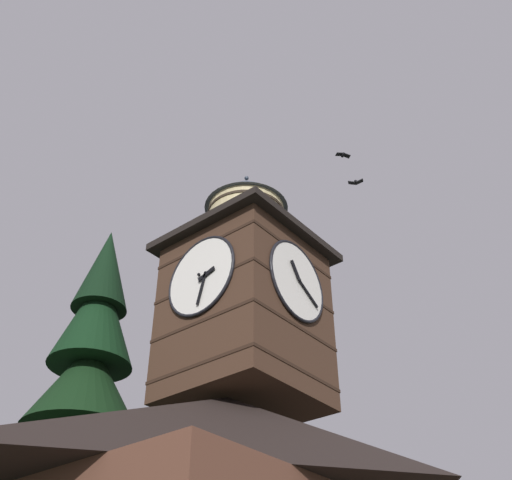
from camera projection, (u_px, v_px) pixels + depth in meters
name	position (u px, v px, depth m)	size (l,w,h in m)	color
clock_tower	(245.00, 296.00, 20.64)	(4.75, 4.75, 8.92)	#422B1E
moon	(38.00, 421.00, 44.80)	(1.47, 1.47, 1.47)	silver
flying_bird_high	(343.00, 155.00, 26.72)	(0.62, 0.52, 0.16)	black
flying_bird_low	(356.00, 182.00, 23.71)	(0.39, 0.58, 0.13)	black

